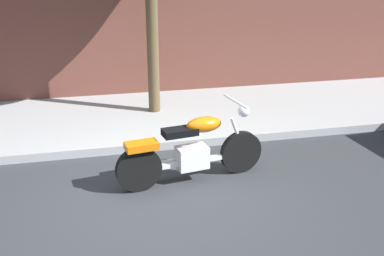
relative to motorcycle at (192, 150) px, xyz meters
name	(u,v)px	position (x,y,z in m)	size (l,w,h in m)	color
ground_plane	(159,194)	(-0.53, -0.31, -0.48)	(60.00, 60.00, 0.00)	#303335
sidewalk	(134,118)	(-0.53, 2.70, -0.41)	(22.83, 3.07, 0.14)	#9F9F9F
motorcycle	(192,150)	(0.00, 0.00, 0.00)	(2.20, 0.72, 1.14)	black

